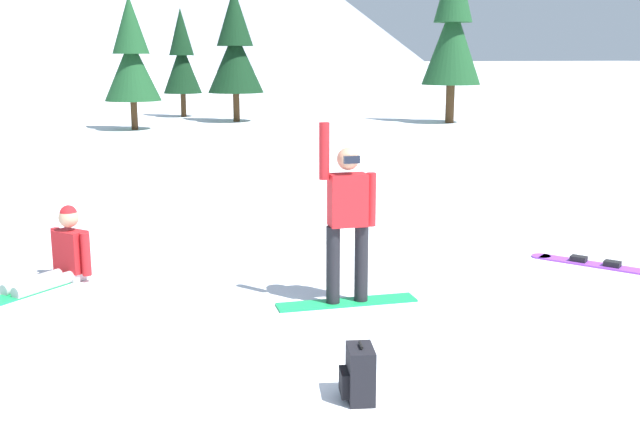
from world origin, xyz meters
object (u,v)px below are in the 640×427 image
object	(u,v)px
loose_snowboard_near_left	(595,264)
pine_tree_young	(453,27)
snowboarder_midground	(348,220)
backpack_black	(359,374)
pine_tree_twin	(131,57)
pine_tree_slender	(235,49)
pine_tree_broad	(182,58)
snowboarder_background	(59,258)

from	to	relation	value
loose_snowboard_near_left	pine_tree_young	size ratio (longest dim) A/B	0.22
snowboarder_midground	backpack_black	distance (m)	2.47
loose_snowboard_near_left	backpack_black	size ratio (longest dim) A/B	3.32
snowboarder_midground	pine_tree_twin	xyz separation A→B (m)	(1.36, 21.24, 1.72)
pine_tree_slender	pine_tree_broad	bearing A→B (deg)	112.31
snowboarder_background	backpack_black	xyz separation A→B (m)	(1.90, -4.24, -0.10)
backpack_black	pine_tree_broad	size ratio (longest dim) A/B	0.10
backpack_black	pine_tree_young	distance (m)	26.12
pine_tree_broad	pine_tree_slender	bearing A→B (deg)	-67.69
pine_tree_young	backpack_black	bearing A→B (deg)	-124.67
pine_tree_twin	loose_snowboard_near_left	bearing A→B (deg)	-83.89
loose_snowboard_near_left	backpack_black	distance (m)	5.09
pine_tree_broad	snowboarder_background	bearing A→B (deg)	-106.59
snowboarder_midground	pine_tree_slender	bearing A→B (deg)	75.68
pine_tree_slender	pine_tree_young	distance (m)	8.90
pine_tree_slender	pine_tree_broad	xyz separation A→B (m)	(-1.42, 3.47, -0.36)
pine_tree_broad	pine_tree_young	xyz separation A→B (m)	(9.30, -7.53, 1.23)
pine_tree_slender	loose_snowboard_near_left	bearing A→B (deg)	-95.66
pine_tree_twin	snowboarder_midground	bearing A→B (deg)	-93.67
backpack_black	snowboarder_midground	bearing A→B (deg)	66.79
snowboarder_midground	snowboarder_background	world-z (taller)	snowboarder_midground
snowboarder_midground	loose_snowboard_near_left	world-z (taller)	snowboarder_midground
loose_snowboard_near_left	pine_tree_young	distance (m)	21.90
pine_tree_slender	pine_tree_broad	world-z (taller)	pine_tree_slender
backpack_black	pine_tree_twin	world-z (taller)	pine_tree_twin
loose_snowboard_near_left	pine_tree_broad	size ratio (longest dim) A/B	0.33
snowboarder_midground	pine_tree_young	xyz separation A→B (m)	(13.78, 19.11, 2.90)
backpack_black	pine_tree_twin	size ratio (longest dim) A/B	0.10
snowboarder_midground	pine_tree_slender	world-z (taller)	pine_tree_slender
backpack_black	pine_tree_twin	bearing A→B (deg)	84.41
backpack_black	pine_tree_slender	bearing A→B (deg)	74.89
pine_tree_young	pine_tree_broad	bearing A→B (deg)	141.01
snowboarder_midground	pine_tree_young	distance (m)	23.74
loose_snowboard_near_left	pine_tree_twin	distance (m)	21.43
loose_snowboard_near_left	pine_tree_young	world-z (taller)	pine_tree_young
backpack_black	pine_tree_young	world-z (taller)	pine_tree_young
pine_tree_young	snowboarder_midground	bearing A→B (deg)	-125.81
pine_tree_twin	pine_tree_young	world-z (taller)	pine_tree_young
snowboarder_midground	snowboarder_background	distance (m)	3.56
snowboarder_background	pine_tree_twin	size ratio (longest dim) A/B	0.34
snowboarder_background	pine_tree_young	distance (m)	24.05
loose_snowboard_near_left	pine_tree_slender	xyz separation A→B (m)	(2.29, 23.07, 2.95)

